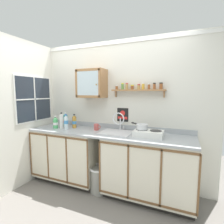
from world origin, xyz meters
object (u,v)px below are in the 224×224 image
object	(u,v)px
bottle_juice_amber_4	(74,122)
bottle_detergent_teal_0	(65,120)
bottle_water_clear_1	(66,122)
sink	(117,134)
wall_cabinet	(92,84)
bottle_soda_green_3	(55,123)
bottle_opaque_white_2	(62,121)
mug	(96,127)
hot_plate_stove	(148,133)
saucepan	(142,126)
trash_bin	(99,179)
warning_sign	(123,115)

from	to	relation	value
bottle_juice_amber_4	bottle_detergent_teal_0	bearing A→B (deg)	179.45
bottle_water_clear_1	sink	bearing A→B (deg)	6.90
bottle_detergent_teal_0	wall_cabinet	distance (m)	0.84
bottle_detergent_teal_0	bottle_water_clear_1	size ratio (longest dim) A/B	1.04
bottle_soda_green_3	wall_cabinet	size ratio (longest dim) A/B	0.45
bottle_opaque_white_2	mug	bearing A→B (deg)	8.13
hot_plate_stove	bottle_juice_amber_4	world-z (taller)	bottle_juice_amber_4
bottle_detergent_teal_0	bottle_juice_amber_4	world-z (taller)	bottle_detergent_teal_0
saucepan	bottle_soda_green_3	distance (m)	1.53
bottle_opaque_white_2	bottle_soda_green_3	size ratio (longest dim) A/B	1.26
bottle_juice_amber_4	trash_bin	size ratio (longest dim) A/B	0.60
bottle_juice_amber_4	trash_bin	xyz separation A→B (m)	(0.61, -0.24, -0.84)
bottle_water_clear_1	trash_bin	size ratio (longest dim) A/B	0.63
hot_plate_stove	wall_cabinet	bearing A→B (deg)	170.41
bottle_soda_green_3	mug	xyz separation A→B (m)	(0.74, 0.15, -0.04)
bottle_juice_amber_4	warning_sign	size ratio (longest dim) A/B	1.07
saucepan	bottle_soda_green_3	world-z (taller)	bottle_soda_green_3
sink	bottle_opaque_white_2	distance (m)	1.04
bottle_water_clear_1	warning_sign	world-z (taller)	warning_sign
saucepan	bottle_detergent_teal_0	bearing A→B (deg)	177.24
trash_bin	warning_sign	bearing A→B (deg)	62.82
bottle_juice_amber_4	wall_cabinet	bearing A→B (deg)	14.39
bottle_detergent_teal_0	sink	bearing A→B (deg)	-2.62
bottle_opaque_white_2	bottle_soda_green_3	distance (m)	0.11
bottle_water_clear_1	wall_cabinet	size ratio (longest dim) A/B	0.53
bottle_detergent_teal_0	wall_cabinet	world-z (taller)	wall_cabinet
hot_plate_stove	bottle_water_clear_1	bearing A→B (deg)	-177.45
sink	bottle_soda_green_3	world-z (taller)	sink
hot_plate_stove	trash_bin	world-z (taller)	hot_plate_stove
bottle_opaque_white_2	warning_sign	size ratio (longest dim) A/B	1.21
hot_plate_stove	bottle_soda_green_3	world-z (taller)	bottle_soda_green_3
warning_sign	trash_bin	bearing A→B (deg)	-117.18
bottle_water_clear_1	warning_sign	bearing A→B (deg)	22.32
sink	hot_plate_stove	world-z (taller)	sink
bottle_soda_green_3	wall_cabinet	bearing A→B (deg)	21.98
bottle_detergent_teal_0	warning_sign	xyz separation A→B (m)	(1.04, 0.22, 0.13)
sink	wall_cabinet	size ratio (longest dim) A/B	1.00
bottle_juice_amber_4	wall_cabinet	size ratio (longest dim) A/B	0.50
saucepan	bottle_opaque_white_2	size ratio (longest dim) A/B	1.02
saucepan	bottle_water_clear_1	world-z (taller)	bottle_water_clear_1
wall_cabinet	warning_sign	bearing A→B (deg)	14.52
sink	wall_cabinet	bearing A→B (deg)	166.07
wall_cabinet	mug	bearing A→B (deg)	-35.67
bottle_juice_amber_4	bottle_water_clear_1	bearing A→B (deg)	-111.78
bottle_juice_amber_4	warning_sign	bearing A→B (deg)	14.47
warning_sign	bottle_soda_green_3	bearing A→B (deg)	-161.39
hot_plate_stove	bottle_detergent_teal_0	world-z (taller)	bottle_detergent_teal_0
bottle_water_clear_1	bottle_juice_amber_4	distance (m)	0.17
bottle_detergent_teal_0	trash_bin	distance (m)	1.19
mug	bottle_soda_green_3	bearing A→B (deg)	-168.82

